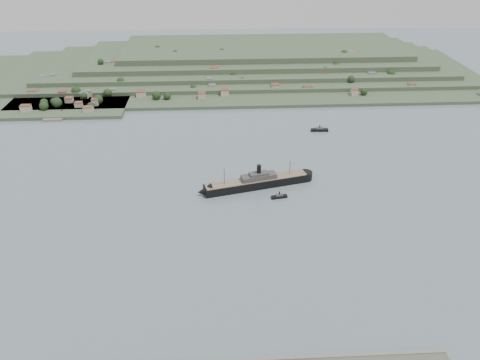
{
  "coord_description": "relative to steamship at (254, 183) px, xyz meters",
  "views": [
    {
      "loc": [
        -12.7,
        -319.68,
        211.72
      ],
      "look_at": [
        6.23,
        30.0,
        12.16
      ],
      "focal_mm": 35.0,
      "sensor_mm": 36.0,
      "label": 1
    }
  ],
  "objects": [
    {
      "name": "ferry_east",
      "position": [
        83.63,
        119.93,
        -3.03
      ],
      "size": [
        19.26,
        5.92,
        7.16
      ],
      "color": "black",
      "rests_on": "ground"
    },
    {
      "name": "ground",
      "position": [
        -18.86,
        -37.61,
        -4.76
      ],
      "size": [
        1400.0,
        1400.0,
        0.0
      ],
      "primitive_type": "plane",
      "color": "slate",
      "rests_on": "ground"
    },
    {
      "name": "ferry_west",
      "position": [
        -218.47,
        187.39,
        -3.12
      ],
      "size": [
        18.83,
        9.77,
        6.81
      ],
      "color": "black",
      "rests_on": "ground"
    },
    {
      "name": "steamship",
      "position": [
        0.0,
        0.0,
        0.0
      ],
      "size": [
        105.68,
        37.16,
        25.75
      ],
      "color": "black",
      "rests_on": "ground"
    },
    {
      "name": "tugboat",
      "position": [
        20.44,
        -19.06,
        -3.24
      ],
      "size": [
        14.24,
        6.0,
        6.21
      ],
      "color": "black",
      "rests_on": "ground"
    },
    {
      "name": "far_peninsula",
      "position": [
        9.05,
        355.49,
        7.12
      ],
      "size": [
        760.0,
        309.0,
        30.0
      ],
      "color": "#364A31",
      "rests_on": "ground"
    }
  ]
}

